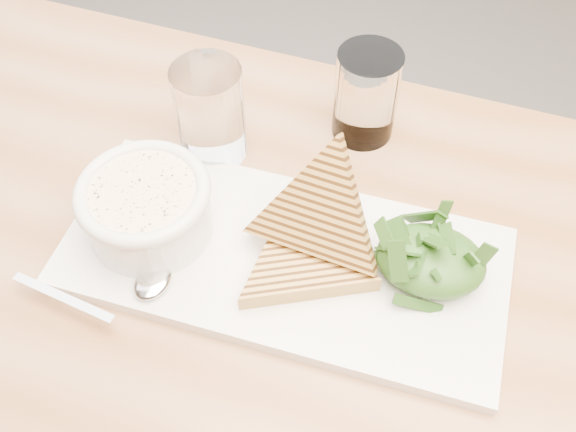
% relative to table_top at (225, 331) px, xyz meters
% --- Properties ---
extents(floor, '(6.00, 6.00, 0.00)m').
position_rel_table_top_xyz_m(floor, '(0.05, 0.20, -0.71)').
color(floor, slate).
rests_on(floor, ground).
extents(table_top, '(1.22, 0.88, 0.04)m').
position_rel_table_top_xyz_m(table_top, '(0.00, 0.00, 0.00)').
color(table_top, '#A2734B').
rests_on(table_top, ground).
extents(table_leg_bl, '(0.06, 0.06, 0.69)m').
position_rel_table_top_xyz_m(table_leg_bl, '(-0.52, 0.33, -0.36)').
color(table_leg_bl, '#A2734B').
rests_on(table_leg_bl, ground).
extents(platter, '(0.44, 0.22, 0.01)m').
position_rel_table_top_xyz_m(platter, '(0.04, 0.07, 0.03)').
color(platter, white).
rests_on(platter, table_top).
extents(soup_bowl, '(0.12, 0.12, 0.05)m').
position_rel_table_top_xyz_m(soup_bowl, '(-0.09, 0.08, 0.06)').
color(soup_bowl, white).
rests_on(soup_bowl, platter).
extents(soup, '(0.10, 0.10, 0.01)m').
position_rel_table_top_xyz_m(soup, '(-0.09, 0.08, 0.09)').
color(soup, '#FDE2B0').
rests_on(soup, soup_bowl).
extents(bowl_rim, '(0.13, 0.13, 0.01)m').
position_rel_table_top_xyz_m(bowl_rim, '(-0.09, 0.08, 0.09)').
color(bowl_rim, white).
rests_on(bowl_rim, soup_bowl).
extents(sandwich_flat, '(0.20, 0.20, 0.02)m').
position_rel_table_top_xyz_m(sandwich_flat, '(0.06, 0.07, 0.04)').
color(sandwich_flat, '#B68940').
rests_on(sandwich_flat, platter).
extents(sandwich_lean, '(0.18, 0.18, 0.17)m').
position_rel_table_top_xyz_m(sandwich_lean, '(0.07, 0.09, 0.08)').
color(sandwich_lean, '#B68940').
rests_on(sandwich_lean, sandwich_flat).
extents(salad_base, '(0.10, 0.08, 0.04)m').
position_rel_table_top_xyz_m(salad_base, '(0.18, 0.09, 0.05)').
color(salad_base, black).
rests_on(salad_base, platter).
extents(arugula_pile, '(0.11, 0.10, 0.05)m').
position_rel_table_top_xyz_m(arugula_pile, '(0.18, 0.09, 0.06)').
color(arugula_pile, '#3F7126').
rests_on(arugula_pile, platter).
extents(spoon_bowl, '(0.04, 0.05, 0.01)m').
position_rel_table_top_xyz_m(spoon_bowl, '(-0.07, 0.02, 0.04)').
color(spoon_bowl, silver).
rests_on(spoon_bowl, platter).
extents(spoon_handle, '(0.11, 0.03, 0.00)m').
position_rel_table_top_xyz_m(spoon_handle, '(-0.15, -0.02, 0.04)').
color(spoon_handle, silver).
rests_on(spoon_handle, platter).
extents(glass_near, '(0.07, 0.07, 0.11)m').
position_rel_table_top_xyz_m(glass_near, '(-0.07, 0.21, 0.08)').
color(glass_near, white).
rests_on(glass_near, table_top).
extents(glass_far, '(0.07, 0.07, 0.11)m').
position_rel_table_top_xyz_m(glass_far, '(0.09, 0.27, 0.07)').
color(glass_far, white).
rests_on(glass_far, table_top).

